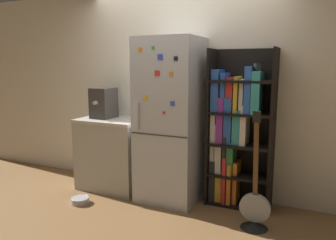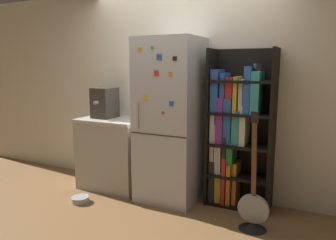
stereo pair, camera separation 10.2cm
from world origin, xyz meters
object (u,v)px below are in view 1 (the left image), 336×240
(espresso_machine, at_px, (104,103))
(guitar, at_px, (255,212))
(pet_bowl, at_px, (80,200))
(refrigerator, at_px, (170,121))
(bookshelf, at_px, (235,131))

(espresso_machine, height_order, guitar, espresso_machine)
(guitar, bearing_deg, pet_bowl, -173.05)
(pet_bowl, bearing_deg, refrigerator, 33.30)
(bookshelf, distance_m, guitar, 0.94)
(guitar, distance_m, pet_bowl, 2.01)
(espresso_machine, height_order, pet_bowl, espresso_machine)
(bookshelf, distance_m, espresso_machine, 1.74)
(bookshelf, distance_m, pet_bowl, 2.00)
(refrigerator, distance_m, pet_bowl, 1.43)
(guitar, height_order, pet_bowl, guitar)
(refrigerator, height_order, guitar, refrigerator)
(bookshelf, bearing_deg, espresso_machine, -175.26)
(espresso_machine, bearing_deg, guitar, -10.58)
(guitar, bearing_deg, bookshelf, 123.12)
(espresso_machine, bearing_deg, refrigerator, -1.79)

